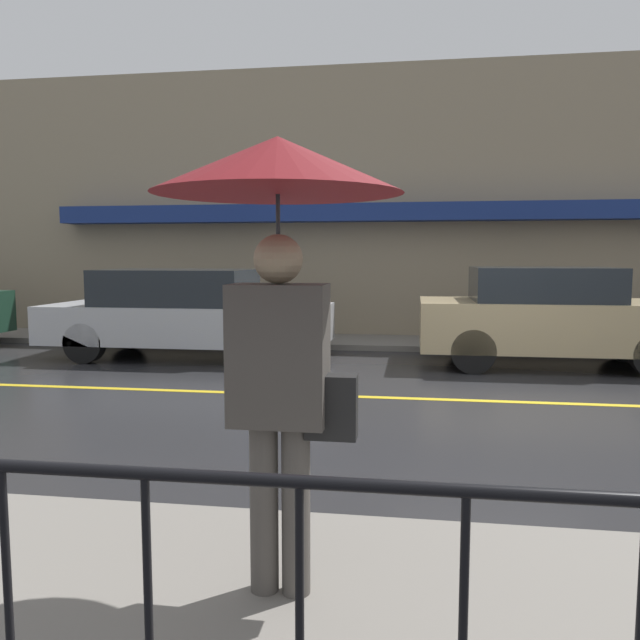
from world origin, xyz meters
The scene contains 7 objects.
ground_plane centered at (0.00, 0.00, 0.00)m, with size 80.00×80.00×0.00m, color #262628.
sidewalk_far centered at (0.00, 4.57, 0.05)m, with size 28.00×1.61×0.11m.
lane_marking centered at (0.00, 0.00, 0.00)m, with size 25.20×0.12×0.01m.
building_storefront centered at (0.00, 5.50, 2.78)m, with size 28.00×0.85×5.58m.
pedestrian centered at (-1.58, -4.71, 1.85)m, with size 1.15×1.15×2.16m.
car_silver centered at (-4.80, 2.57, 0.76)m, with size 4.78×1.78×1.50m.
car_tan centered at (1.14, 2.57, 0.79)m, with size 4.06×1.72×1.56m.
Camera 1 is at (-0.96, -7.52, 1.72)m, focal length 35.00 mm.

